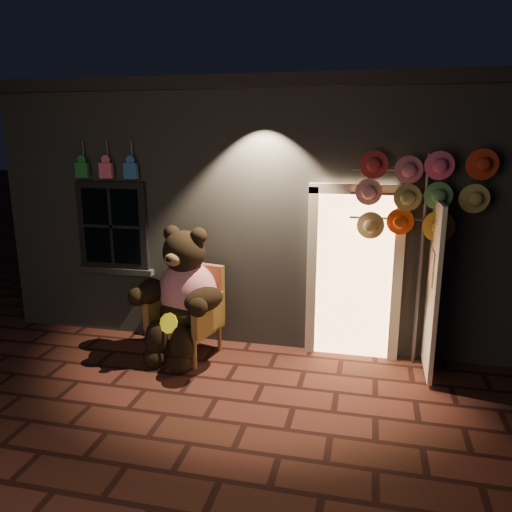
% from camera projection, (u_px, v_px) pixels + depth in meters
% --- Properties ---
extents(ground, '(60.00, 60.00, 0.00)m').
position_uv_depth(ground, '(217.00, 398.00, 5.37)').
color(ground, '#542620').
rests_on(ground, ground).
extents(shop_building, '(7.30, 5.95, 3.51)m').
position_uv_depth(shop_building, '(283.00, 195.00, 8.73)').
color(shop_building, slate).
rests_on(shop_building, ground).
extents(wicker_armchair, '(0.92, 0.86, 1.15)m').
position_uv_depth(wicker_armchair, '(189.00, 310.00, 6.37)').
color(wicker_armchair, '#975E3A').
rests_on(wicker_armchair, ground).
extents(teddy_bear, '(1.21, 1.06, 1.70)m').
position_uv_depth(teddy_bear, '(183.00, 296.00, 6.18)').
color(teddy_bear, red).
rests_on(teddy_bear, ground).
extents(hat_rack, '(1.53, 0.22, 2.58)m').
position_uv_depth(hat_rack, '(417.00, 196.00, 5.64)').
color(hat_rack, '#59595E').
rests_on(hat_rack, ground).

